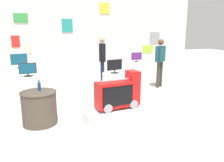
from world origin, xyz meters
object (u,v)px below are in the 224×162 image
(main_display_pedestal, at_px, (117,113))
(display_pedestal_far_right, at_px, (21,79))
(tv_on_left_rear, at_px, (115,66))
(tv_on_right_rear, at_px, (28,70))
(shopper_browsing_rear, at_px, (102,58))
(novelty_firetruck_tv, at_px, (118,94))
(display_pedestal_left_rear, at_px, (115,85))
(display_pedestal_right_rear, at_px, (29,89))
(tv_on_center_rear, at_px, (136,57))
(side_table_round, at_px, (39,108))
(display_pedestal_center_rear, at_px, (136,71))
(tv_on_far_right, at_px, (19,60))
(shopper_browsing_near_truck, at_px, (160,59))
(bottle_on_side_table, at_px, (39,86))

(main_display_pedestal, height_order, display_pedestal_far_right, display_pedestal_far_right)
(tv_on_left_rear, height_order, display_pedestal_far_right, tv_on_left_rear)
(tv_on_right_rear, bearing_deg, shopper_browsing_rear, 22.16)
(main_display_pedestal, bearing_deg, novelty_firetruck_tv, -9.11)
(display_pedestal_left_rear, bearing_deg, tv_on_left_rear, -106.19)
(display_pedestal_right_rear, bearing_deg, main_display_pedestal, -43.44)
(display_pedestal_right_rear, relative_size, shopper_browsing_rear, 0.41)
(novelty_firetruck_tv, relative_size, display_pedestal_right_rear, 1.46)
(main_display_pedestal, xyz_separation_m, tv_on_right_rear, (-1.99, 1.88, 0.79))
(shopper_browsing_rear, bearing_deg, display_pedestal_left_rear, -85.82)
(display_pedestal_left_rear, xyz_separation_m, tv_on_right_rear, (-2.43, 0.21, 0.55))
(novelty_firetruck_tv, bearing_deg, display_pedestal_left_rear, 75.91)
(display_pedestal_left_rear, bearing_deg, main_display_pedestal, -104.80)
(main_display_pedestal, bearing_deg, shopper_browsing_rear, 82.86)
(novelty_firetruck_tv, xyz_separation_m, tv_on_left_rear, (0.42, 1.66, 0.36))
(tv_on_center_rear, relative_size, side_table_round, 0.66)
(display_pedestal_left_rear, relative_size, tv_on_right_rear, 1.58)
(display_pedestal_center_rear, distance_m, shopper_browsing_rear, 1.95)
(tv_on_center_rear, height_order, side_table_round, tv_on_center_rear)
(side_table_round, relative_size, shopper_browsing_rear, 0.43)
(tv_on_right_rear, bearing_deg, display_pedestal_center_rear, 24.72)
(tv_on_far_right, relative_size, shopper_browsing_near_truck, 0.34)
(novelty_firetruck_tv, bearing_deg, tv_on_center_rear, 62.26)
(display_pedestal_left_rear, height_order, shopper_browsing_rear, shopper_browsing_rear)
(side_table_round, height_order, bottle_on_side_table, bottle_on_side_table)
(tv_on_left_rear, bearing_deg, main_display_pedestal, -104.80)
(display_pedestal_right_rear, bearing_deg, shopper_browsing_rear, 22.08)
(main_display_pedestal, height_order, shopper_browsing_rear, shopper_browsing_rear)
(main_display_pedestal, height_order, display_pedestal_left_rear, display_pedestal_left_rear)
(display_pedestal_right_rear, bearing_deg, novelty_firetruck_tv, -43.19)
(display_pedestal_far_right, relative_size, bottle_on_side_table, 3.98)
(tv_on_left_rear, height_order, tv_on_far_right, tv_on_far_right)
(display_pedestal_right_rear, bearing_deg, display_pedestal_center_rear, 24.68)
(bottle_on_side_table, bearing_deg, main_display_pedestal, -8.52)
(tv_on_far_right, height_order, shopper_browsing_near_truck, shopper_browsing_near_truck)
(display_pedestal_center_rear, height_order, display_pedestal_far_right, same)
(novelty_firetruck_tv, xyz_separation_m, display_pedestal_far_right, (-2.36, 3.40, -0.21))
(display_pedestal_left_rear, relative_size, tv_on_left_rear, 1.48)
(novelty_firetruck_tv, bearing_deg, display_pedestal_center_rear, 62.29)
(side_table_round, bearing_deg, tv_on_left_rear, 35.28)
(tv_on_far_right, bearing_deg, tv_on_right_rear, -76.86)
(display_pedestal_center_rear, relative_size, tv_on_center_rear, 1.58)
(novelty_firetruck_tv, xyz_separation_m, display_pedestal_center_rear, (1.94, 3.70, -0.21))
(tv_on_center_rear, bearing_deg, display_pedestal_far_right, -176.03)
(display_pedestal_far_right, bearing_deg, tv_on_left_rear, -31.96)
(tv_on_left_rear, height_order, side_table_round, tv_on_left_rear)
(bottle_on_side_table, distance_m, shopper_browsing_rear, 3.28)
(display_pedestal_center_rear, bearing_deg, main_display_pedestal, -117.99)
(bottle_on_side_table, relative_size, shopper_browsing_near_truck, 0.14)
(tv_on_right_rear, bearing_deg, tv_on_center_rear, 24.67)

